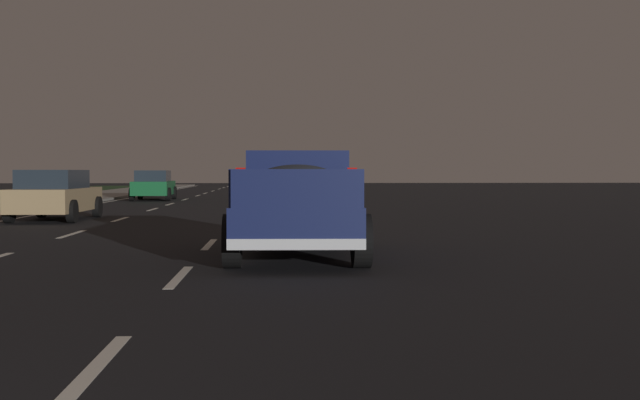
{
  "coord_description": "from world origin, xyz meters",
  "views": [
    {
      "loc": [
        -2.81,
        -3.14,
        1.5
      ],
      "look_at": [
        10.75,
        -3.87,
        1.01
      ],
      "focal_mm": 44.92,
      "sensor_mm": 36.0,
      "label": 1
    }
  ],
  "objects": [
    {
      "name": "lane_markings",
      "position": [
        30.04,
        3.03,
        0.0
      ],
      "size": [
        108.0,
        7.04,
        0.01
      ],
      "color": "silver",
      "rests_on": "ground"
    },
    {
      "name": "sedan_green",
      "position": [
        39.07,
        3.28,
        0.78
      ],
      "size": [
        4.45,
        2.11,
        1.54
      ],
      "color": "#14592D",
      "rests_on": "ground"
    },
    {
      "name": "ground",
      "position": [
        27.0,
        0.0,
        0.0
      ],
      "size": [
        144.0,
        144.0,
        0.0
      ],
      "primitive_type": "plane",
      "color": "black"
    },
    {
      "name": "pickup_truck",
      "position": [
        11.37,
        -3.5,
        0.98
      ],
      "size": [
        5.48,
        2.39,
        1.87
      ],
      "color": "#141E4C",
      "rests_on": "ground"
    },
    {
      "name": "sedan_tan",
      "position": [
        22.04,
        3.66,
        0.78
      ],
      "size": [
        4.43,
        2.07,
        1.54
      ],
      "color": "#9E845B",
      "rests_on": "ground"
    }
  ]
}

